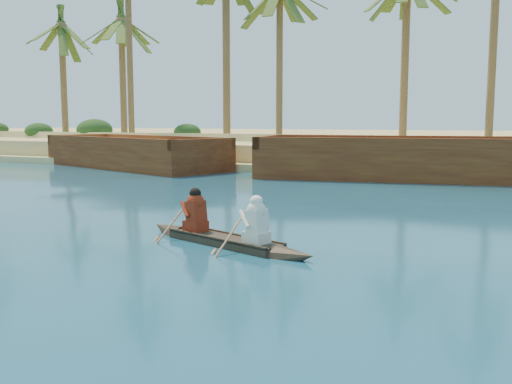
% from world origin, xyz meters
% --- Properties ---
extents(canoe, '(4.72, 2.17, 1.32)m').
position_xyz_m(canoe, '(-7.63, 6.25, 0.25)').
color(canoe, '#31281A').
rests_on(canoe, ground).
extents(barge_left, '(12.89, 8.12, 2.04)m').
position_xyz_m(barge_left, '(-21.28, 22.00, 0.71)').
color(barge_left, brown).
rests_on(barge_left, ground).
extents(barge_mid, '(13.80, 6.35, 2.21)m').
position_xyz_m(barge_mid, '(-6.37, 22.00, 0.78)').
color(barge_mid, brown).
rests_on(barge_mid, ground).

